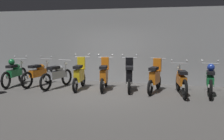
{
  "coord_description": "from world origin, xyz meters",
  "views": [
    {
      "loc": [
        2.87,
        -8.64,
        2.02
      ],
      "look_at": [
        0.31,
        0.7,
        0.75
      ],
      "focal_mm": 43.48,
      "sensor_mm": 36.0,
      "label": 1
    }
  ],
  "objects_px": {
    "motorbike_slot_1": "(38,73)",
    "motorbike_slot_2": "(57,75)",
    "motorbike_slot_7": "(181,81)",
    "motorbike_slot_5": "(129,76)",
    "motorbike_slot_6": "(155,77)",
    "motorbike_slot_8": "(210,80)",
    "motorbike_slot_3": "(79,75)",
    "motorbike_slot_4": "(104,75)",
    "motorbike_slot_0": "(15,72)"
  },
  "relations": [
    {
      "from": "motorbike_slot_5",
      "to": "motorbike_slot_6",
      "type": "relative_size",
      "value": 0.99
    },
    {
      "from": "motorbike_slot_1",
      "to": "motorbike_slot_3",
      "type": "xyz_separation_m",
      "value": [
        1.82,
        -0.21,
        0.04
      ]
    },
    {
      "from": "motorbike_slot_2",
      "to": "motorbike_slot_0",
      "type": "bearing_deg",
      "value": -179.36
    },
    {
      "from": "motorbike_slot_2",
      "to": "motorbike_slot_5",
      "type": "height_order",
      "value": "motorbike_slot_5"
    },
    {
      "from": "motorbike_slot_0",
      "to": "motorbike_slot_3",
      "type": "distance_m",
      "value": 2.75
    },
    {
      "from": "motorbike_slot_4",
      "to": "motorbike_slot_5",
      "type": "bearing_deg",
      "value": 6.97
    },
    {
      "from": "motorbike_slot_1",
      "to": "motorbike_slot_8",
      "type": "xyz_separation_m",
      "value": [
        6.42,
        -0.03,
        0.04
      ]
    },
    {
      "from": "motorbike_slot_2",
      "to": "motorbike_slot_8",
      "type": "relative_size",
      "value": 0.99
    },
    {
      "from": "motorbike_slot_3",
      "to": "motorbike_slot_7",
      "type": "xyz_separation_m",
      "value": [
        3.67,
        -0.03,
        -0.04
      ]
    },
    {
      "from": "motorbike_slot_5",
      "to": "motorbike_slot_7",
      "type": "bearing_deg",
      "value": -8.9
    },
    {
      "from": "motorbike_slot_2",
      "to": "motorbike_slot_6",
      "type": "distance_m",
      "value": 3.68
    },
    {
      "from": "motorbike_slot_7",
      "to": "motorbike_slot_8",
      "type": "bearing_deg",
      "value": 12.58
    },
    {
      "from": "motorbike_slot_0",
      "to": "motorbike_slot_8",
      "type": "xyz_separation_m",
      "value": [
        7.34,
        0.2,
        0.0
      ]
    },
    {
      "from": "motorbike_slot_1",
      "to": "motorbike_slot_8",
      "type": "height_order",
      "value": "same"
    },
    {
      "from": "motorbike_slot_2",
      "to": "motorbike_slot_3",
      "type": "distance_m",
      "value": 0.91
    },
    {
      "from": "motorbike_slot_3",
      "to": "motorbike_slot_5",
      "type": "xyz_separation_m",
      "value": [
        1.83,
        0.25,
        0.0
      ]
    },
    {
      "from": "motorbike_slot_0",
      "to": "motorbike_slot_2",
      "type": "distance_m",
      "value": 1.84
    },
    {
      "from": "motorbike_slot_1",
      "to": "motorbike_slot_2",
      "type": "distance_m",
      "value": 0.94
    },
    {
      "from": "motorbike_slot_4",
      "to": "motorbike_slot_7",
      "type": "relative_size",
      "value": 0.86
    },
    {
      "from": "motorbike_slot_6",
      "to": "motorbike_slot_1",
      "type": "bearing_deg",
      "value": -179.82
    },
    {
      "from": "motorbike_slot_6",
      "to": "motorbike_slot_4",
      "type": "bearing_deg",
      "value": -177.58
    },
    {
      "from": "motorbike_slot_0",
      "to": "motorbike_slot_2",
      "type": "bearing_deg",
      "value": 0.64
    },
    {
      "from": "motorbike_slot_1",
      "to": "motorbike_slot_8",
      "type": "relative_size",
      "value": 0.99
    },
    {
      "from": "motorbike_slot_7",
      "to": "motorbike_slot_5",
      "type": "bearing_deg",
      "value": 171.1
    },
    {
      "from": "motorbike_slot_5",
      "to": "motorbike_slot_8",
      "type": "xyz_separation_m",
      "value": [
        2.76,
        -0.08,
        0.0
      ]
    },
    {
      "from": "motorbike_slot_1",
      "to": "motorbike_slot_6",
      "type": "relative_size",
      "value": 1.16
    },
    {
      "from": "motorbike_slot_4",
      "to": "motorbike_slot_6",
      "type": "bearing_deg",
      "value": 2.42
    },
    {
      "from": "motorbike_slot_2",
      "to": "motorbike_slot_4",
      "type": "bearing_deg",
      "value": 4.62
    },
    {
      "from": "motorbike_slot_2",
      "to": "motorbike_slot_1",
      "type": "bearing_deg",
      "value": 167.04
    },
    {
      "from": "motorbike_slot_2",
      "to": "motorbike_slot_7",
      "type": "distance_m",
      "value": 4.58
    },
    {
      "from": "motorbike_slot_5",
      "to": "motorbike_slot_3",
      "type": "bearing_deg",
      "value": -172.08
    },
    {
      "from": "motorbike_slot_0",
      "to": "motorbike_slot_6",
      "type": "distance_m",
      "value": 5.51
    },
    {
      "from": "motorbike_slot_2",
      "to": "motorbike_slot_7",
      "type": "height_order",
      "value": "motorbike_slot_7"
    },
    {
      "from": "motorbike_slot_3",
      "to": "motorbike_slot_4",
      "type": "xyz_separation_m",
      "value": [
        0.92,
        0.14,
        0.0
      ]
    },
    {
      "from": "motorbike_slot_5",
      "to": "motorbike_slot_8",
      "type": "bearing_deg",
      "value": -1.7
    },
    {
      "from": "motorbike_slot_2",
      "to": "motorbike_slot_4",
      "type": "height_order",
      "value": "motorbike_slot_4"
    },
    {
      "from": "motorbike_slot_3",
      "to": "motorbike_slot_4",
      "type": "height_order",
      "value": "same"
    },
    {
      "from": "motorbike_slot_4",
      "to": "motorbike_slot_7",
      "type": "xyz_separation_m",
      "value": [
        2.75,
        -0.18,
        -0.04
      ]
    },
    {
      "from": "motorbike_slot_4",
      "to": "motorbike_slot_8",
      "type": "height_order",
      "value": "motorbike_slot_4"
    },
    {
      "from": "motorbike_slot_5",
      "to": "motorbike_slot_7",
      "type": "height_order",
      "value": "motorbike_slot_5"
    },
    {
      "from": "motorbike_slot_5",
      "to": "motorbike_slot_8",
      "type": "relative_size",
      "value": 0.85
    },
    {
      "from": "motorbike_slot_7",
      "to": "motorbike_slot_3",
      "type": "bearing_deg",
      "value": 179.48
    },
    {
      "from": "motorbike_slot_1",
      "to": "motorbike_slot_8",
      "type": "bearing_deg",
      "value": -0.3
    },
    {
      "from": "motorbike_slot_8",
      "to": "motorbike_slot_4",
      "type": "bearing_deg",
      "value": -179.53
    },
    {
      "from": "motorbike_slot_5",
      "to": "motorbike_slot_2",
      "type": "bearing_deg",
      "value": -174.59
    },
    {
      "from": "motorbike_slot_2",
      "to": "motorbike_slot_5",
      "type": "distance_m",
      "value": 2.75
    },
    {
      "from": "motorbike_slot_4",
      "to": "motorbike_slot_0",
      "type": "bearing_deg",
      "value": -177.37
    },
    {
      "from": "motorbike_slot_0",
      "to": "motorbike_slot_8",
      "type": "distance_m",
      "value": 7.34
    },
    {
      "from": "motorbike_slot_2",
      "to": "motorbike_slot_5",
      "type": "bearing_deg",
      "value": 5.41
    },
    {
      "from": "motorbike_slot_2",
      "to": "motorbike_slot_7",
      "type": "xyz_separation_m",
      "value": [
        4.58,
        -0.03,
        0.0
      ]
    }
  ]
}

